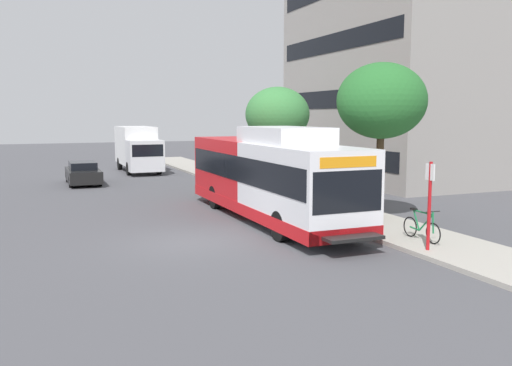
# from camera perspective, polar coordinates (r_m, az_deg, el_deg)

# --- Properties ---
(ground_plane) EXTENTS (120.00, 120.00, 0.00)m
(ground_plane) POSITION_cam_1_polar(r_m,az_deg,el_deg) (25.33, -11.67, -2.26)
(ground_plane) COLOR #4C4C51
(sidewalk_curb) EXTENTS (3.00, 56.00, 0.14)m
(sidewalk_curb) POSITION_cam_1_polar(r_m,az_deg,el_deg) (25.71, 4.72, -1.85)
(sidewalk_curb) COLOR #A8A399
(sidewalk_curb) RESTS_ON ground
(transit_bus) EXTENTS (2.58, 12.25, 3.65)m
(transit_bus) POSITION_cam_1_polar(r_m,az_deg,el_deg) (21.07, 1.35, 0.68)
(transit_bus) COLOR white
(transit_bus) RESTS_ON ground
(bus_stop_sign_pole) EXTENTS (0.10, 0.36, 2.60)m
(bus_stop_sign_pole) POSITION_cam_1_polar(r_m,az_deg,el_deg) (16.53, 17.76, -1.62)
(bus_stop_sign_pole) COLOR red
(bus_stop_sign_pole) RESTS_ON sidewalk_curb
(bicycle_parked) EXTENTS (0.52, 1.76, 1.02)m
(bicycle_parked) POSITION_cam_1_polar(r_m,az_deg,el_deg) (17.93, 16.99, -4.46)
(bicycle_parked) COLOR black
(bicycle_parked) RESTS_ON sidewalk_curb
(street_tree_near_stop) EXTENTS (3.36, 3.36, 5.90)m
(street_tree_near_stop) POSITION_cam_1_polar(r_m,az_deg,el_deg) (21.15, 13.04, 8.35)
(street_tree_near_stop) COLOR #4C3823
(street_tree_near_stop) RESTS_ON sidewalk_curb
(street_tree_mid_block) EXTENTS (3.47, 3.47, 5.46)m
(street_tree_mid_block) POSITION_cam_1_polar(r_m,az_deg,el_deg) (29.54, 2.26, 7.19)
(street_tree_mid_block) COLOR #4C3823
(street_tree_mid_block) RESTS_ON sidewalk_curb
(parked_car_far_lane) EXTENTS (1.80, 4.50, 1.33)m
(parked_car_far_lane) POSITION_cam_1_polar(r_m,az_deg,el_deg) (33.84, -17.71, 1.01)
(parked_car_far_lane) COLOR black
(parked_car_far_lane) RESTS_ON ground
(box_truck_background) EXTENTS (2.32, 7.01, 3.25)m
(box_truck_background) POSITION_cam_1_polar(r_m,az_deg,el_deg) (40.21, -12.32, 3.64)
(box_truck_background) COLOR silver
(box_truck_background) RESTS_ON ground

